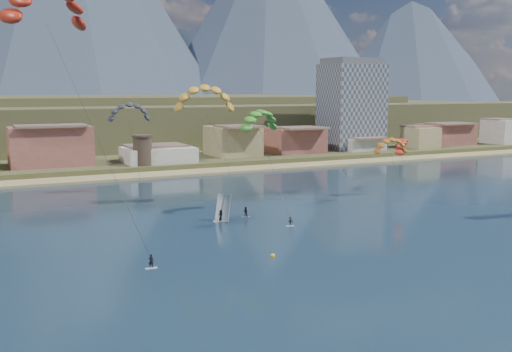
% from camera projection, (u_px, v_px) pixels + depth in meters
% --- Properties ---
extents(ground, '(2400.00, 2400.00, 0.00)m').
position_uv_depth(ground, '(390.00, 309.00, 62.01)').
color(ground, black).
rests_on(ground, ground).
extents(beach, '(2200.00, 12.00, 0.90)m').
position_uv_depth(beach, '(133.00, 176.00, 156.14)').
color(beach, tan).
rests_on(beach, ground).
extents(land, '(2200.00, 900.00, 4.00)m').
position_uv_depth(land, '(11.00, 115.00, 559.53)').
color(land, brown).
rests_on(land, ground).
extents(foothills, '(940.00, 210.00, 18.00)m').
position_uv_depth(foothills, '(111.00, 120.00, 277.00)').
color(foothills, brown).
rests_on(foothills, ground).
extents(apartment_tower, '(20.00, 16.00, 32.00)m').
position_uv_depth(apartment_tower, '(351.00, 104.00, 210.22)').
color(apartment_tower, gray).
rests_on(apartment_tower, ground).
extents(watchtower, '(5.82, 5.82, 8.60)m').
position_uv_depth(watchtower, '(143.00, 150.00, 164.55)').
color(watchtower, '#47382D').
rests_on(watchtower, ground).
extents(kitesurfer_red, '(17.41, 19.18, 39.07)m').
position_uv_depth(kitesurfer_red, '(46.00, 0.00, 79.07)').
color(kitesurfer_red, silver).
rests_on(kitesurfer_red, ground).
extents(kitesurfer_yellow, '(13.32, 19.78, 26.79)m').
position_uv_depth(kitesurfer_yellow, '(205.00, 94.00, 116.55)').
color(kitesurfer_yellow, silver).
rests_on(kitesurfer_yellow, ground).
extents(kitesurfer_green, '(9.51, 15.98, 21.38)m').
position_uv_depth(kitesurfer_green, '(260.00, 118.00, 108.42)').
color(kitesurfer_green, silver).
rests_on(kitesurfer_green, ground).
extents(distant_kite_dark, '(9.86, 6.29, 21.75)m').
position_uv_depth(distant_kite_dark, '(129.00, 109.00, 128.73)').
color(distant_kite_dark, '#262626').
rests_on(distant_kite_dark, ground).
extents(distant_kite_orange, '(8.28, 6.18, 14.65)m').
position_uv_depth(distant_kite_orange, '(391.00, 143.00, 127.21)').
color(distant_kite_orange, '#262626').
rests_on(distant_kite_orange, ground).
extents(distant_kite_red, '(7.48, 8.00, 13.91)m').
position_uv_depth(distant_kite_red, '(400.00, 144.00, 135.37)').
color(distant_kite_red, '#262626').
rests_on(distant_kite_red, ground).
extents(windsurfer, '(2.73, 2.98, 4.75)m').
position_uv_depth(windsurfer, '(222.00, 213.00, 103.54)').
color(windsurfer, silver).
rests_on(windsurfer, ground).
extents(buoy, '(0.67, 0.67, 0.67)m').
position_uv_depth(buoy, '(273.00, 256.00, 81.62)').
color(buoy, gold).
rests_on(buoy, ground).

